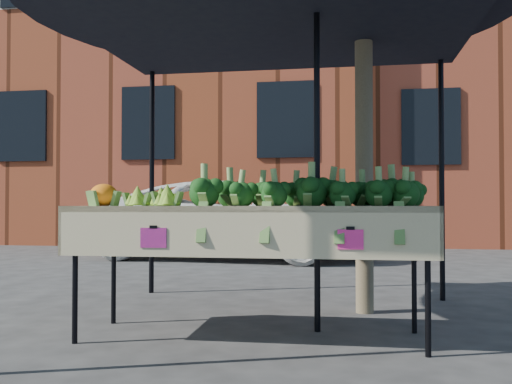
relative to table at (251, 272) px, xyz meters
name	(u,v)px	position (x,y,z in m)	size (l,w,h in m)	color
ground	(226,339)	(-0.16, -0.05, -0.45)	(90.00, 90.00, 0.00)	#28282A
table	(251,272)	(0.00, 0.00, 0.00)	(2.41, 0.84, 0.90)	beige
canopy	(271,143)	(0.08, 0.36, 0.92)	(3.16, 3.16, 2.74)	black
broccoli_heap	(308,188)	(0.39, 0.03, 0.57)	(1.59, 0.56, 0.25)	#103512
romanesco_cluster	(160,192)	(-0.67, 0.04, 0.55)	(0.42, 0.56, 0.19)	#85B637
cauliflower_pair	(104,194)	(-1.05, -0.05, 0.54)	(0.19, 0.19, 0.17)	orange
vehicle	(233,119)	(-1.32, 5.74, 1.95)	(2.21, 1.33, 4.79)	white
street_tree	(364,58)	(0.79, 1.06, 1.71)	(2.19, 2.19, 4.32)	#1E4C14
building_left	(148,83)	(-5.16, 11.95, 4.05)	(12.00, 8.00, 9.00)	brown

